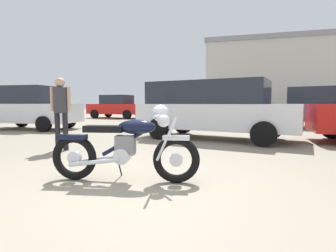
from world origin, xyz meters
TOP-DOWN VIEW (x-y plane):
  - ground_plane at (0.00, 0.00)m, footprint 80.00×80.00m
  - vintage_motorcycle at (-0.14, 0.39)m, footprint 2.04×0.86m
  - bystander at (-2.79, 1.96)m, footprint 0.43×0.30m
  - red_hatchback_near at (-7.69, 5.39)m, footprint 4.11×2.28m
  - silver_sedan_mid at (3.48, 10.28)m, footprint 4.13×2.35m
  - white_estate_far at (0.04, 5.21)m, footprint 4.87×2.39m
  - blue_hatchback_right at (-1.32, 10.71)m, footprint 4.15×2.38m
  - dark_sedan_left at (-8.80, 13.89)m, footprint 4.22×1.96m
  - industrial_building at (3.55, 31.59)m, footprint 19.26×13.29m

SIDE VIEW (x-z plane):
  - ground_plane at x=0.00m, z-range 0.00..0.00m
  - vintage_motorcycle at x=-0.14m, z-range -0.04..1.03m
  - dark_sedan_left at x=-8.80m, z-range 0.00..1.67m
  - red_hatchback_near at x=-7.69m, z-range 0.03..1.81m
  - silver_sedan_mid at x=3.48m, z-range 0.03..1.81m
  - blue_hatchback_right at x=-1.32m, z-range 0.03..1.81m
  - white_estate_far at x=0.04m, z-range 0.07..1.81m
  - bystander at x=-2.79m, z-range 0.19..1.85m
  - industrial_building at x=3.55m, z-range 0.01..7.94m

